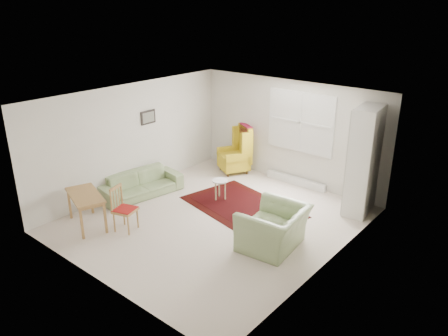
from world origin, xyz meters
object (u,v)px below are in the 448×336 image
Objects in this scene: wingback_chair at (234,149)px; armchair at (274,224)px; stool at (220,189)px; coffee_table at (277,224)px; desk_chair at (125,209)px; sofa at (141,180)px; cabinet at (364,161)px; desk at (87,210)px.

armchair is at bearing -10.40° from wingback_chair.
wingback_chair reaches higher than stool.
coffee_table is at bearing -7.08° from wingback_chair.
sofa is at bearing 22.67° from desk_chair.
armchair is 0.56m from coffee_table.
cabinet is 4.89m from desk_chair.
desk_chair is at bearing -102.22° from stool.
coffee_table is 1.91m from stool.
coffee_table is at bearing -120.26° from cabinet.
wingback_chair is 0.55× the size of cabinet.
coffee_table is at bearing 34.71° from desk.
cabinet is 2.12× the size of desk.
coffee_table is at bearing -72.00° from sofa.
coffee_table is (2.66, -2.01, -0.42)m from wingback_chair.
armchair is 2.87m from desk_chair.
desk is at bearing -69.15° from armchair.
sofa is 3.90× the size of coffee_table.
desk is at bearing -145.29° from coffee_table.
desk is at bearing 99.75° from desk_chair.
stool is (0.81, -1.51, -0.39)m from wingback_chair.
wingback_chair is 2.57× the size of coffee_table.
desk_chair reaches higher than sofa.
sofa is at bearing -76.17° from wingback_chair.
wingback_chair is 3.50m from cabinet.
sofa reaches higher than stool.
desk_chair reaches higher than desk.
armchair reaches higher than sofa.
armchair is at bearing 27.15° from desk.
sofa reaches higher than desk.
wingback_chair is at bearing 142.95° from coffee_table.
armchair is at bearing -24.41° from stool.
sofa is 2.62m from wingback_chair.
coffee_table is 0.21× the size of cabinet.
cabinet is at bearing 67.28° from coffee_table.
armchair is 2.53m from cabinet.
desk is (-0.42, -4.13, -0.28)m from wingback_chair.
desk_chair is (-0.49, -2.25, 0.21)m from stool.
coffee_table is at bearing -159.71° from armchair.
desk_chair is at bearing -55.12° from wingback_chair.
wingback_chair is 1.75m from stool.
cabinet is at bearing -50.29° from sofa.
cabinet reaches higher than sofa.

